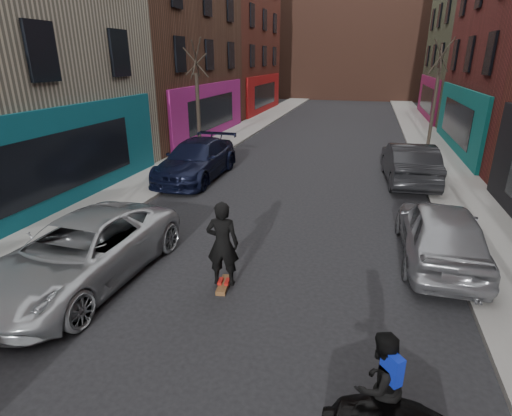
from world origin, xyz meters
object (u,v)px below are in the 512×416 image
Objects in this scene: pedestrian at (379,384)px; parked_right_far at (440,232)px; parked_left_end at (196,160)px; skateboard at (224,285)px; tree_left_far at (197,92)px; parked_right_end at (409,163)px; skateboarder at (223,244)px; tree_right_far at (437,86)px; parked_left_far at (82,252)px.

parked_right_far is at bearing -146.12° from pedestrian.
parked_left_end reaches higher than skateboard.
skateboard is 4.59m from pedestrian.
tree_left_far reaches higher than skateboard.
tree_left_far is at bearing -16.90° from parked_right_end.
parked_right_end is at bearing -88.49° from parked_right_far.
parked_right_end is 2.56× the size of skateboarder.
pedestrian is at bearing 79.82° from parked_right_end.
tree_left_far is at bearing -154.18° from tree_right_far.
pedestrian is (3.36, -3.03, -0.28)m from skateboarder.
parked_right_far is at bearing -95.83° from tree_right_far.
skateboarder is at bearing 0.00° from skateboard.
skateboarder is at bearing -63.22° from parked_left_end.
parked_right_far is 7.28m from parked_right_end.
skateboarder is (5.84, -12.42, -2.27)m from tree_left_far.
skateboarder reaches higher than parked_right_far.
parked_right_end is (8.98, 1.75, 0.03)m from parked_left_end.
parked_left_end is 2.81× the size of skateboarder.
parked_right_end reaches higher than skateboard.
tree_left_far is 3.99× the size of pedestrian.
tree_right_far is 21.61m from parked_left_far.
tree_right_far is 1.20× the size of parked_left_end.
parked_left_far is 6.90× the size of skateboard.
parked_left_end is at bearing 109.58° from skateboard.
parked_left_far is at bearing -84.20° from parked_left_end.
parked_right_end is at bearing -102.27° from tree_right_far.
tree_left_far is 8.12× the size of skateboard.
parked_right_far is 5.69m from skateboarder.
parked_right_far is at bearing -31.29° from parked_left_end.
pedestrian is (6.65, -2.42, 0.06)m from parked_left_far.
skateboard is at bearing 28.83° from parked_right_far.
pedestrian is at bearing 130.50° from skateboarder.
parked_left_far is 7.08m from pedestrian.
tree_right_far reaches higher than skateboard.
parked_right_far is 5.93× the size of skateboard.
parked_left_end is 10.73m from parked_right_far.
parked_left_far is 3.39× the size of pedestrian.
parked_right_end is 6.45× the size of skateboard.
parked_right_far is at bearing -158.42° from skateboarder.
parked_right_end is (8.02, 10.65, 0.08)m from parked_left_far.
skateboarder is 4.54m from pedestrian.
parked_left_far is at bearing 21.99° from parked_right_far.
pedestrian reaches higher than parked_right_far.
parked_left_end is 9.34m from skateboard.
tree_right_far is 1.23× the size of parked_left_far.
parked_right_end is 13.14m from pedestrian.
tree_left_far is at bearing -99.92° from pedestrian.
tree_left_far is 14.72m from parked_right_far.
tree_right_far reaches higher than parked_left_far.
tree_right_far is at bearing -139.17° from pedestrian.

